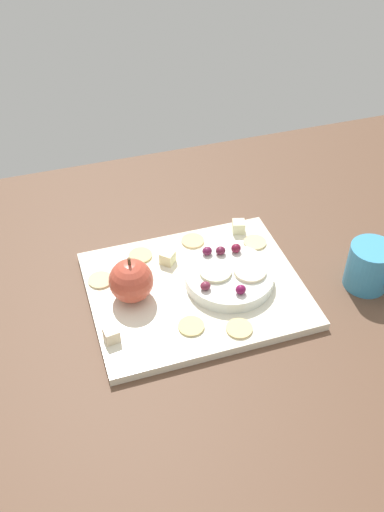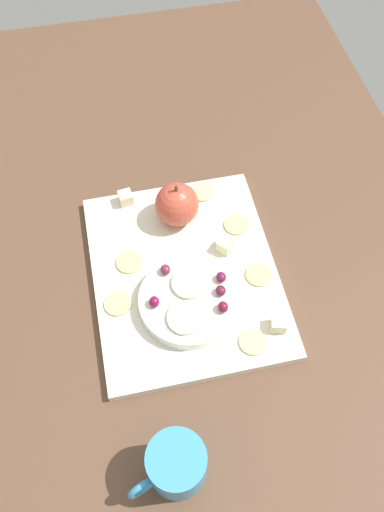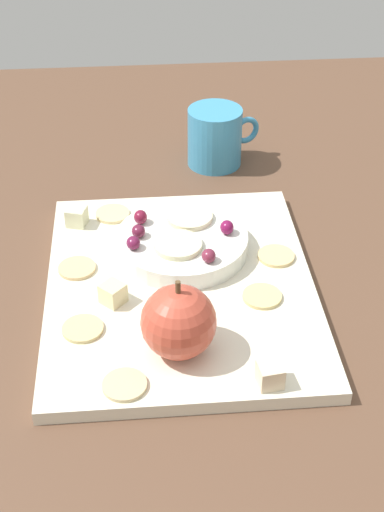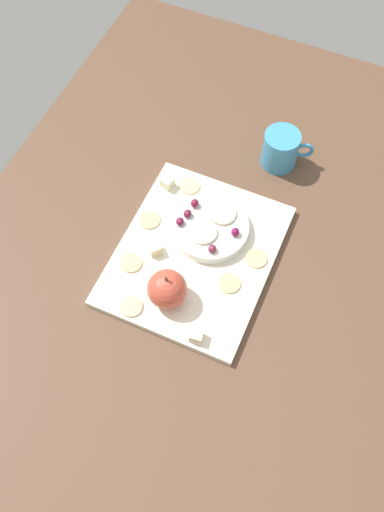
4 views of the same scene
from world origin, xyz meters
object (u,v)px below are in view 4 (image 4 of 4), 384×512
object	(u,v)px
apple_slice_1	(222,213)
serving_dish	(210,228)
cracker_1	(150,220)
apple_slice_0	(201,232)
cheese_cube_2	(197,336)
cracker_4	(131,306)
cracker_2	(131,263)
grape_1	(180,221)
grape_2	(195,203)
grape_4	(188,214)
apple_whole	(167,289)
platter	(194,254)
cracker_3	(229,283)
cheese_cube_0	(167,183)
cracker_0	(190,186)
grape_0	(212,249)
cracker_5	(256,258)
cheese_cube_1	(154,250)
cup	(281,149)
grape_3	(235,232)

from	to	relation	value
apple_slice_1	serving_dish	bearing A→B (deg)	-19.20
cracker_1	apple_slice_0	bearing A→B (deg)	91.89
serving_dish	apple_slice_1	world-z (taller)	apple_slice_1
serving_dish	cheese_cube_2	distance (cm)	22.45
cracker_4	cracker_2	bearing A→B (deg)	-153.01
grape_1	grape_2	xyz separation A→B (cm)	(-4.96, 0.93, 0.09)
grape_4	apple_slice_1	size ratio (longest dim) A/B	0.32
apple_whole	grape_2	size ratio (longest dim) A/B	4.24
grape_4	platter	bearing A→B (deg)	33.41
cracker_2	cracker_3	xyz separation A→B (cm)	(-3.52, 18.69, 0.00)
platter	cracker_4	xyz separation A→B (cm)	(14.99, -5.85, 0.96)
serving_dish	grape_2	size ratio (longest dim) A/B	8.80
cheese_cube_0	cracker_0	size ratio (longest dim) A/B	0.54
cracker_1	grape_0	xyz separation A→B (cm)	(2.49, 14.40, 2.66)
cracker_5	apple_slice_0	world-z (taller)	apple_slice_0
cracker_0	apple_slice_1	xyz separation A→B (cm)	(4.84, 9.10, 2.24)
cracker_5	apple_slice_1	size ratio (longest dim) A/B	0.77
platter	cracker_0	bearing A→B (deg)	-153.14
serving_dish	cracker_4	xyz separation A→B (cm)	(20.76, -6.81, -0.87)
grape_1	grape_4	world-z (taller)	same
cracker_1	apple_slice_0	size ratio (longest dim) A/B	0.77
cracker_2	grape_4	distance (cm)	14.49
platter	serving_dish	size ratio (longest dim) A/B	2.34
cracker_0	grape_0	bearing A→B (deg)	38.50
cheese_cube_1	cheese_cube_0	bearing A→B (deg)	-164.10
cheese_cube_2	cup	bearing A→B (deg)	-179.83
serving_dish	cheese_cube_2	size ratio (longest dim) A/B	6.72
cracker_1	cup	xyz separation A→B (cm)	(-25.38, 18.23, 2.37)
platter	apple_slice_0	bearing A→B (deg)	-179.90
cracker_2	cracker_3	size ratio (longest dim) A/B	1.00
cheese_cube_1	grape_2	bearing A→B (deg)	164.44
cracker_4	grape_1	size ratio (longest dim) A/B	2.43
apple_slice_0	apple_slice_1	xyz separation A→B (cm)	(-5.50, 2.09, 0.00)
cracker_3	apple_slice_0	distance (cm)	11.40
cracker_2	grape_3	xyz separation A→B (cm)	(-12.71, 16.01, 2.74)
cheese_cube_0	cup	world-z (taller)	cup
cracker_5	cheese_cube_0	bearing A→B (deg)	-110.96
platter	cheese_cube_1	size ratio (longest dim) A/B	15.76
grape_3	apple_slice_0	xyz separation A→B (cm)	(2.24, -6.08, -0.50)
cracker_0	apple_slice_0	world-z (taller)	apple_slice_0
cheese_cube_0	cracker_3	bearing A→B (deg)	51.91
cheese_cube_0	cracker_0	world-z (taller)	cheese_cube_0
platter	cracker_4	bearing A→B (deg)	-21.32
cracker_5	grape_3	bearing A→B (deg)	-112.27
cracker_5	grape_4	distance (cm)	15.84
apple_whole	apple_slice_1	world-z (taller)	apple_whole
apple_whole	apple_slice_0	xyz separation A→B (cm)	(-14.13, 0.55, -1.19)
platter	cracker_5	distance (cm)	12.07
cracker_2	grape_0	world-z (taller)	grape_0
grape_3	cheese_cube_1	bearing A→B (deg)	-55.75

